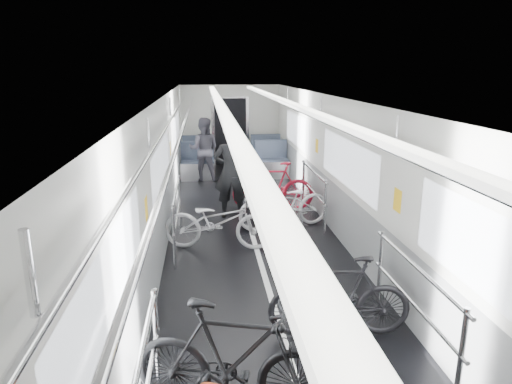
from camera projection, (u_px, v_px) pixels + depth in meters
car_shell at (246, 160)px, 8.96m from camera, size 3.02×14.01×2.41m
bike_left_mid at (234, 359)px, 3.81m from camera, size 1.81×0.95×1.05m
bike_left_far at (218, 221)px, 7.42m from camera, size 1.86×0.91×0.93m
bike_right_near at (340, 297)px, 4.96m from camera, size 1.60×0.57×0.94m
bike_right_mid at (285, 204)px, 8.38m from camera, size 1.87×1.01×0.93m
bike_right_far at (273, 186)px, 9.47m from camera, size 1.73×0.67×1.02m
bike_aisle at (250, 195)px, 8.96m from camera, size 0.98×1.86×0.93m
person_standing at (231, 172)px, 8.90m from camera, size 0.71×0.50×1.84m
person_seated at (204, 149)px, 11.90m from camera, size 0.90×0.76×1.65m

